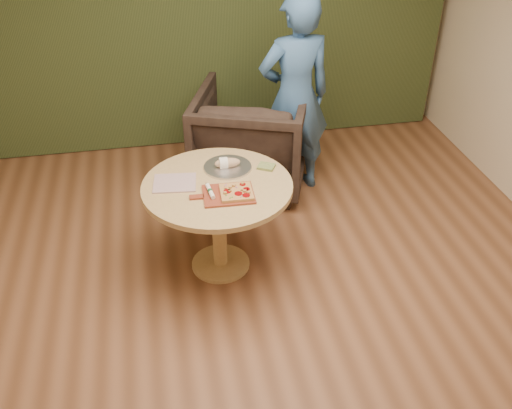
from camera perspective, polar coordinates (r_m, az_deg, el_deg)
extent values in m
cube|color=brown|center=(4.01, 1.55, -12.52)|extent=(5.00, 6.00, 0.02)
cube|color=beige|center=(5.91, -4.82, 19.34)|extent=(5.00, 0.02, 2.80)
cube|color=#2A3819|center=(5.81, -4.68, 19.08)|extent=(4.80, 0.14, 2.78)
cylinder|color=tan|center=(4.50, -3.54, -5.91)|extent=(0.45, 0.45, 0.03)
cylinder|color=tan|center=(4.29, -3.70, -2.43)|extent=(0.11, 0.11, 0.68)
cylinder|color=tan|center=(4.07, -3.89, 1.80)|extent=(1.08, 1.08, 0.04)
cube|color=brown|center=(3.93, -2.77, 1.02)|extent=(0.36, 0.29, 0.01)
cube|color=brown|center=(3.92, -5.96, 0.74)|extent=(0.10, 0.05, 0.01)
cube|color=tan|center=(3.92, -1.98, 1.23)|extent=(0.23, 0.23, 0.02)
cylinder|color=#760507|center=(3.91, -2.88, 1.33)|extent=(0.05, 0.05, 0.00)
cylinder|color=#760507|center=(3.88, -1.77, 1.11)|extent=(0.05, 0.05, 0.00)
cylinder|color=#760507|center=(3.93, -0.97, 1.56)|extent=(0.05, 0.05, 0.00)
cylinder|color=#760507|center=(3.86, -0.98, 0.93)|extent=(0.05, 0.05, 0.00)
cylinder|color=#760507|center=(3.98, -1.34, 2.04)|extent=(0.04, 0.04, 0.00)
cube|color=#BD8A47|center=(3.88, -3.11, 1.17)|extent=(0.02, 0.02, 0.01)
cube|color=#BD8A47|center=(3.96, -2.22, 1.92)|extent=(0.03, 0.03, 0.01)
cube|color=#BD8A47|center=(3.93, -3.07, 1.64)|extent=(0.02, 0.02, 0.01)
cube|color=#BD8A47|center=(3.88, -0.74, 1.21)|extent=(0.03, 0.03, 0.01)
cube|color=#BD8A47|center=(3.91, -2.69, 1.44)|extent=(0.02, 0.02, 0.01)
cube|color=#BD8A47|center=(3.91, -1.40, 1.48)|extent=(0.02, 0.02, 0.01)
cube|color=#BD8A47|center=(3.94, -2.59, 1.72)|extent=(0.02, 0.02, 0.01)
cube|color=#BD8A47|center=(3.91, -2.63, 1.40)|extent=(0.02, 0.02, 0.01)
cube|color=#BD8A47|center=(3.98, -1.38, 2.10)|extent=(0.02, 0.02, 0.01)
cube|color=#BD8A47|center=(3.90, -1.14, 1.35)|extent=(0.03, 0.03, 0.01)
cube|color=#2A7121|center=(3.84, -2.60, 0.66)|extent=(0.01, 0.01, 0.00)
cube|color=#2A7121|center=(3.87, -3.01, 0.93)|extent=(0.01, 0.01, 0.00)
cube|color=#2A7121|center=(3.92, -2.54, 1.41)|extent=(0.01, 0.01, 0.00)
cube|color=#2A7121|center=(3.98, -1.40, 2.00)|extent=(0.01, 0.01, 0.00)
cube|color=#2A7121|center=(3.90, -0.69, 1.31)|extent=(0.01, 0.01, 0.00)
cube|color=#2A7121|center=(3.85, -2.39, 0.73)|extent=(0.01, 0.01, 0.00)
cube|color=#2A7121|center=(3.90, -3.07, 1.24)|extent=(0.01, 0.01, 0.00)
cube|color=#2A7121|center=(3.90, -1.79, 1.28)|extent=(0.01, 0.01, 0.00)
cube|color=#A05C80|center=(3.92, -0.85, 1.50)|extent=(0.01, 0.03, 0.00)
cube|color=#A05C80|center=(3.85, -1.44, 0.83)|extent=(0.03, 0.02, 0.00)
cube|color=#A05C80|center=(3.95, -2.02, 1.75)|extent=(0.02, 0.03, 0.00)
cube|color=#A05C80|center=(3.98, -3.05, 1.96)|extent=(0.02, 0.03, 0.00)
cylinder|color=white|center=(3.93, -4.60, 1.33)|extent=(0.05, 0.17, 0.03)
cylinder|color=#194C26|center=(3.93, -4.60, 1.33)|extent=(0.04, 0.03, 0.03)
cube|color=silver|center=(4.01, -4.92, 2.03)|extent=(0.02, 0.04, 0.00)
cube|color=silver|center=(4.10, -8.13, 2.15)|extent=(0.33, 0.28, 0.01)
cylinder|color=silver|center=(4.25, -2.85, 3.72)|extent=(0.35, 0.35, 0.01)
cylinder|color=silver|center=(4.25, -2.85, 3.78)|extent=(0.36, 0.36, 0.02)
ellipsoid|color=tan|center=(4.23, -2.87, 4.18)|extent=(0.19, 0.08, 0.07)
cylinder|color=white|center=(4.23, -3.27, 4.14)|extent=(0.06, 0.09, 0.09)
cube|color=#596B30|center=(4.25, 1.04, 3.82)|extent=(0.15, 0.15, 0.02)
imported|color=black|center=(5.26, -0.43, 7.11)|extent=(1.25, 1.21, 1.02)
imported|color=#355D8C|center=(5.04, 3.89, 10.66)|extent=(0.70, 0.51, 1.80)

